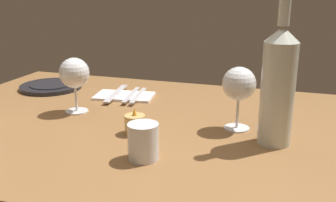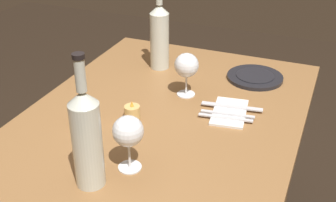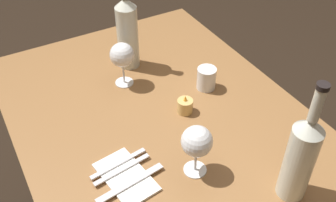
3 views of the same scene
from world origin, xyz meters
The scene contains 11 objects.
dining_table centered at (0.00, 0.00, 0.65)m, with size 1.30×0.90×0.74m.
wine_glass_left centered at (-0.26, -0.03, 0.86)m, with size 0.09×0.09×0.16m.
wine_glass_right centered at (0.21, -0.02, 0.85)m, with size 0.09×0.09×0.16m.
wine_bottle centered at (-0.36, 0.04, 0.88)m, with size 0.08×0.08×0.37m.
wine_bottle_second centered at (0.40, 0.16, 0.88)m, with size 0.08×0.08×0.37m.
water_tumbler centered at (-0.09, 0.22, 0.78)m, with size 0.07×0.07×0.08m.
votive_candle centered at (-0.02, 0.08, 0.76)m, with size 0.05×0.05×0.07m.
folded_napkin centered at (0.14, -0.20, 0.74)m, with size 0.20×0.13×0.01m.
fork_inner centered at (0.11, -0.20, 0.75)m, with size 0.04×0.18×0.00m.
fork_outer centered at (0.09, -0.20, 0.75)m, with size 0.04×0.18×0.00m.
table_knife centered at (0.17, -0.20, 0.75)m, with size 0.05×0.21×0.00m.
Camera 3 is at (0.81, -0.45, 1.62)m, focal length 42.65 mm.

